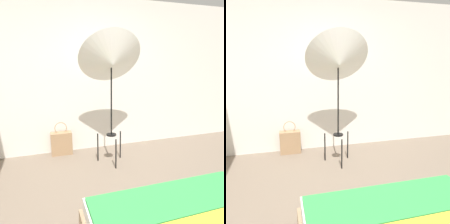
# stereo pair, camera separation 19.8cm
# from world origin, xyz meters

# --- Properties ---
(wall_back) EXTENTS (8.00, 0.05, 2.60)m
(wall_back) POSITION_xyz_m (0.00, 2.25, 1.30)
(wall_back) COLOR silver
(wall_back) RESTS_ON ground_plane
(photo_umbrella) EXTENTS (0.94, 0.73, 2.00)m
(photo_umbrella) POSITION_xyz_m (0.11, 1.55, 1.57)
(photo_umbrella) COLOR black
(photo_umbrella) RESTS_ON ground_plane
(tote_bag) EXTENTS (0.35, 0.16, 0.57)m
(tote_bag) POSITION_xyz_m (-0.61, 2.10, 0.20)
(tote_bag) COLOR #9E7A56
(tote_bag) RESTS_ON ground_plane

